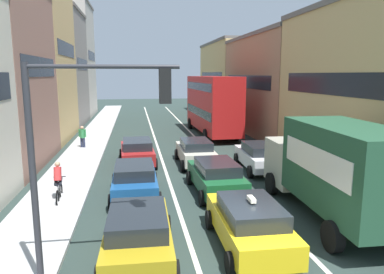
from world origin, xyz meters
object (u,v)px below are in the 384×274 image
at_px(sedan_left_lane_third, 137,151).
at_px(pedestrian_near_kerb, 82,136).
at_px(wagon_left_lane_second, 135,179).
at_px(traffic_light_pole, 86,135).
at_px(sedan_centre_lane_second, 216,176).
at_px(sedan_right_lane_behind_truck, 260,156).
at_px(bus_mid_queue_primary, 212,102).
at_px(hatchback_centre_lane_third, 195,151).
at_px(removalist_box_truck, 334,167).
at_px(taxi_centre_lane_front, 249,223).
at_px(sedan_left_lane_front, 138,233).
at_px(cyclist_on_sidewalk, 58,183).

xyz_separation_m(sedan_left_lane_third, pedestrian_near_kerb, (-3.76, 5.01, 0.15)).
distance_m(wagon_left_lane_second, pedestrian_near_kerb, 11.34).
distance_m(traffic_light_pole, sedan_centre_lane_second, 8.38).
height_order(traffic_light_pole, sedan_centre_lane_second, traffic_light_pole).
bearing_deg(sedan_right_lane_behind_truck, sedan_left_lane_third, 72.75).
bearing_deg(sedan_left_lane_third, wagon_left_lane_second, 176.19).
bearing_deg(bus_mid_queue_primary, hatchback_centre_lane_third, 161.18).
distance_m(removalist_box_truck, wagon_left_lane_second, 8.00).
height_order(sedan_left_lane_third, pedestrian_near_kerb, pedestrian_near_kerb).
bearing_deg(sedan_right_lane_behind_truck, bus_mid_queue_primary, 2.80).
distance_m(taxi_centre_lane_front, wagon_left_lane_second, 6.21).
relative_size(sedan_centre_lane_second, hatchback_centre_lane_third, 1.01).
xyz_separation_m(hatchback_centre_lane_third, bus_mid_queue_primary, (3.22, 10.32, 2.03)).
xyz_separation_m(removalist_box_truck, sedan_left_lane_front, (-6.98, -1.78, -1.18)).
bearing_deg(sedan_left_lane_third, taxi_centre_lane_front, -165.65).
xyz_separation_m(removalist_box_truck, cyclist_on_sidewalk, (-10.15, 3.38, -1.12)).
bearing_deg(pedestrian_near_kerb, hatchback_centre_lane_third, -113.78).
bearing_deg(cyclist_on_sidewalk, sedan_left_lane_front, -152.32).
relative_size(sedan_left_lane_third, cyclist_on_sidewalk, 2.52).
bearing_deg(sedan_left_lane_third, hatchback_centre_lane_third, -102.75).
bearing_deg(wagon_left_lane_second, removalist_box_truck, -116.94).
bearing_deg(sedan_left_lane_third, sedan_centre_lane_second, -151.79).
height_order(removalist_box_truck, sedan_right_lane_behind_truck, removalist_box_truck).
bearing_deg(sedan_right_lane_behind_truck, removalist_box_truck, -175.50).
height_order(taxi_centre_lane_front, hatchback_centre_lane_third, taxi_centre_lane_front).
distance_m(sedan_centre_lane_second, sedan_right_lane_behind_truck, 4.71).
bearing_deg(sedan_left_lane_front, traffic_light_pole, 131.59).
bearing_deg(sedan_left_lane_front, pedestrian_near_kerb, 14.21).
bearing_deg(sedan_left_lane_third, removalist_box_truck, -145.66).
height_order(removalist_box_truck, wagon_left_lane_second, removalist_box_truck).
relative_size(sedan_left_lane_third, pedestrian_near_kerb, 2.63).
relative_size(sedan_centre_lane_second, sedan_right_lane_behind_truck, 0.99).
bearing_deg(cyclist_on_sidewalk, removalist_box_truck, -112.28).
distance_m(traffic_light_pole, sedan_left_lane_third, 12.51).
relative_size(taxi_centre_lane_front, wagon_left_lane_second, 1.01).
bearing_deg(sedan_centre_lane_second, hatchback_centre_lane_third, -0.97).
distance_m(hatchback_centre_lane_third, pedestrian_near_kerb, 9.09).
relative_size(taxi_centre_lane_front, sedan_left_lane_third, 0.99).
relative_size(removalist_box_truck, hatchback_centre_lane_third, 1.81).
distance_m(hatchback_centre_lane_third, sedan_right_lane_behind_truck, 3.73).
xyz_separation_m(sedan_left_lane_front, pedestrian_near_kerb, (-3.68, 16.10, 0.15)).
relative_size(sedan_centre_lane_second, wagon_left_lane_second, 1.01).
xyz_separation_m(wagon_left_lane_second, hatchback_centre_lane_third, (3.52, 5.11, 0.00)).
height_order(taxi_centre_lane_front, cyclist_on_sidewalk, cyclist_on_sidewalk).
relative_size(taxi_centre_lane_front, hatchback_centre_lane_third, 1.01).
height_order(traffic_light_pole, cyclist_on_sidewalk, traffic_light_pole).
distance_m(sedan_right_lane_behind_truck, bus_mid_queue_primary, 12.25).
height_order(traffic_light_pole, pedestrian_near_kerb, traffic_light_pole).
bearing_deg(sedan_centre_lane_second, pedestrian_near_kerb, 32.15).
height_order(bus_mid_queue_primary, pedestrian_near_kerb, bus_mid_queue_primary).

